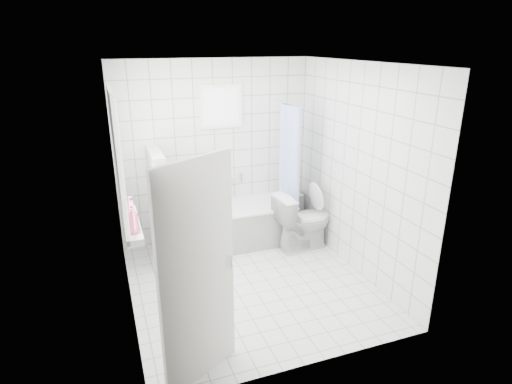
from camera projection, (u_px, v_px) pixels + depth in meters
name	position (u px, v px, depth m)	size (l,w,h in m)	color
ground	(250.00, 283.00, 5.25)	(3.00, 3.00, 0.00)	white
ceiling	(249.00, 63.00, 4.38)	(3.00, 3.00, 0.00)	white
wall_back	(215.00, 152.00, 6.14)	(2.80, 0.02, 2.60)	white
wall_front	(311.00, 237.00, 3.49)	(2.80, 0.02, 2.60)	white
wall_left	(121.00, 198.00, 4.36)	(0.02, 3.00, 2.60)	white
wall_right	(357.00, 171.00, 5.27)	(0.02, 3.00, 2.60)	white
window_left	(120.00, 162.00, 4.54)	(0.01, 0.90, 1.40)	white
window_back	(221.00, 107.00, 5.92)	(0.50, 0.01, 0.50)	white
window_sill	(131.00, 225.00, 4.80)	(0.18, 1.02, 0.08)	white
door	(198.00, 276.00, 3.49)	(0.04, 0.80, 2.00)	silver
bathtub	(230.00, 226.00, 6.18)	(1.84, 0.77, 0.58)	white
partition_wall	(159.00, 206.00, 5.66)	(0.15, 0.85, 1.50)	white
tiled_ledge	(289.00, 211.00, 6.75)	(0.40, 0.24, 0.55)	white
toilet	(304.00, 221.00, 6.02)	(0.47, 0.82, 0.84)	white
curtain_rod	(288.00, 103.00, 5.86)	(0.02, 0.02, 0.80)	silver
shower_curtain	(290.00, 169.00, 6.05)	(0.14, 0.48, 1.78)	#5073EB
tub_faucet	(229.00, 181.00, 6.32)	(0.18, 0.06, 0.06)	silver
sill_bottles	(132.00, 216.00, 4.64)	(0.17, 0.71, 0.31)	#D55370
ledge_bottles	(289.00, 189.00, 6.57)	(0.15, 0.15, 0.24)	green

